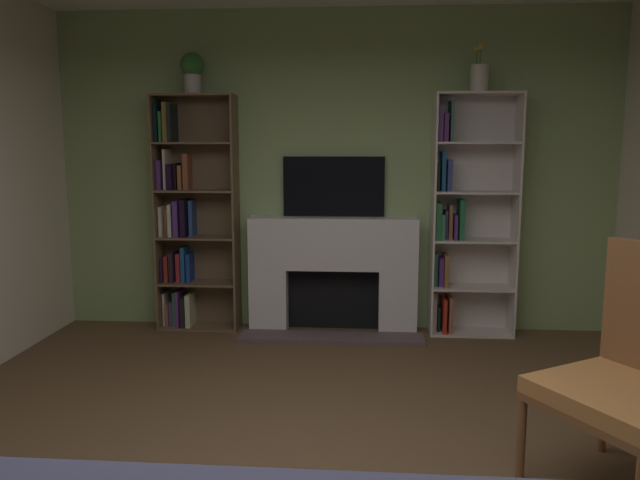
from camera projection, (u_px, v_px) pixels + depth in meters
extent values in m
cube|color=#96AF71|center=(334.00, 172.00, 5.47)|extent=(5.09, 0.06, 2.84)
cube|color=white|center=(269.00, 298.00, 5.52)|extent=(0.34, 0.26, 0.56)
cube|color=white|center=(397.00, 301.00, 5.44)|extent=(0.34, 0.26, 0.56)
cube|color=white|center=(333.00, 243.00, 5.40)|extent=(1.49, 0.26, 0.46)
cube|color=black|center=(333.00, 297.00, 5.57)|extent=(0.82, 0.08, 0.56)
cube|color=#5E494F|center=(331.00, 337.00, 5.24)|extent=(1.59, 0.30, 0.03)
cube|color=black|center=(334.00, 186.00, 5.43)|extent=(0.90, 0.06, 0.53)
cube|color=brown|center=(158.00, 214.00, 5.46)|extent=(0.02, 0.28, 2.10)
cube|color=brown|center=(236.00, 214.00, 5.41)|extent=(0.02, 0.28, 2.10)
cube|color=brown|center=(201.00, 213.00, 5.57)|extent=(0.72, 0.02, 2.10)
cube|color=brown|center=(200.00, 326.00, 5.59)|extent=(0.69, 0.28, 0.02)
cube|color=beige|center=(167.00, 308.00, 5.62)|extent=(0.02, 0.18, 0.30)
cube|color=brown|center=(170.00, 313.00, 5.62)|extent=(0.03, 0.19, 0.22)
cube|color=#4A3073|center=(174.00, 312.00, 5.62)|extent=(0.03, 0.19, 0.22)
cube|color=#297248|center=(177.00, 308.00, 5.61)|extent=(0.02, 0.20, 0.32)
cube|color=#602E74|center=(180.00, 307.00, 5.59)|extent=(0.03, 0.22, 0.33)
cube|color=black|center=(185.00, 310.00, 5.59)|extent=(0.04, 0.23, 0.28)
cube|color=beige|center=(191.00, 309.00, 5.59)|extent=(0.04, 0.22, 0.30)
cube|color=brown|center=(199.00, 283.00, 5.53)|extent=(0.69, 0.28, 0.02)
cube|color=black|center=(164.00, 269.00, 5.55)|extent=(0.02, 0.21, 0.22)
cube|color=#A42C1A|center=(168.00, 268.00, 5.57)|extent=(0.03, 0.18, 0.23)
cube|color=black|center=(174.00, 266.00, 5.55)|extent=(0.04, 0.20, 0.27)
cube|color=#B0262E|center=(180.00, 267.00, 5.56)|extent=(0.04, 0.17, 0.26)
cube|color=#175487|center=(185.00, 264.00, 5.55)|extent=(0.03, 0.18, 0.32)
cube|color=navy|center=(190.00, 267.00, 5.55)|extent=(0.03, 0.17, 0.26)
cube|color=brown|center=(198.00, 237.00, 5.47)|extent=(0.69, 0.28, 0.02)
cube|color=beige|center=(163.00, 221.00, 5.49)|extent=(0.03, 0.20, 0.27)
cube|color=#915E39|center=(168.00, 222.00, 5.51)|extent=(0.03, 0.16, 0.25)
cube|color=beige|center=(173.00, 220.00, 5.47)|extent=(0.03, 0.22, 0.29)
cube|color=#532E81|center=(179.00, 218.00, 5.47)|extent=(0.04, 0.22, 0.32)
cube|color=black|center=(185.00, 218.00, 5.46)|extent=(0.04, 0.22, 0.33)
cube|color=#2C4A88|center=(193.00, 218.00, 5.49)|extent=(0.03, 0.16, 0.32)
cube|color=brown|center=(196.00, 191.00, 5.41)|extent=(0.69, 0.28, 0.02)
cube|color=#532A75|center=(162.00, 175.00, 5.43)|extent=(0.04, 0.21, 0.26)
cube|color=beige|center=(167.00, 169.00, 5.42)|extent=(0.02, 0.19, 0.36)
cube|color=black|center=(172.00, 177.00, 5.42)|extent=(0.04, 0.21, 0.23)
cube|color=black|center=(177.00, 176.00, 5.44)|extent=(0.02, 0.16, 0.24)
cube|color=#955C34|center=(182.00, 177.00, 5.44)|extent=(0.03, 0.17, 0.22)
cube|color=brown|center=(187.00, 172.00, 5.43)|extent=(0.04, 0.17, 0.32)
cube|color=brown|center=(195.00, 143.00, 5.34)|extent=(0.69, 0.28, 0.02)
cube|color=black|center=(159.00, 122.00, 5.35)|extent=(0.02, 0.22, 0.35)
cube|color=#31813D|center=(163.00, 127.00, 5.37)|extent=(0.02, 0.19, 0.26)
cube|color=olive|center=(168.00, 123.00, 5.36)|extent=(0.04, 0.20, 0.34)
cube|color=black|center=(172.00, 123.00, 5.34)|extent=(0.03, 0.23, 0.33)
cube|color=brown|center=(193.00, 95.00, 5.28)|extent=(0.69, 0.28, 0.02)
cube|color=silver|center=(433.00, 216.00, 5.28)|extent=(0.02, 0.30, 2.10)
cube|color=silver|center=(515.00, 217.00, 5.24)|extent=(0.02, 0.30, 2.10)
cube|color=silver|center=(471.00, 215.00, 5.40)|extent=(0.72, 0.02, 2.10)
cube|color=silver|center=(469.00, 332.00, 5.41)|extent=(0.69, 0.30, 0.02)
cube|color=beige|center=(434.00, 310.00, 5.45)|extent=(0.04, 0.18, 0.35)
cube|color=black|center=(438.00, 318.00, 5.46)|extent=(0.02, 0.18, 0.22)
cube|color=#B0291C|center=(443.00, 314.00, 5.41)|extent=(0.03, 0.25, 0.30)
cube|color=#9A533D|center=(449.00, 314.00, 5.41)|extent=(0.03, 0.25, 0.31)
cube|color=silver|center=(471.00, 287.00, 5.35)|extent=(0.69, 0.30, 0.02)
cube|color=#2F6F51|center=(435.00, 269.00, 5.40)|extent=(0.04, 0.18, 0.29)
cube|color=#592A80|center=(440.00, 271.00, 5.39)|extent=(0.04, 0.20, 0.25)
cube|color=brown|center=(445.00, 270.00, 5.36)|extent=(0.04, 0.23, 0.29)
cube|color=silver|center=(473.00, 240.00, 5.29)|extent=(0.69, 0.30, 0.02)
cube|color=#2A673B|center=(437.00, 221.00, 5.30)|extent=(0.04, 0.24, 0.32)
cube|color=#2F7A49|center=(442.00, 226.00, 5.31)|extent=(0.03, 0.22, 0.22)
cube|color=#4A3463|center=(445.00, 224.00, 5.33)|extent=(0.02, 0.17, 0.25)
cube|color=brown|center=(450.00, 222.00, 5.32)|extent=(0.03, 0.19, 0.30)
cube|color=#4E2971|center=(454.00, 227.00, 5.30)|extent=(0.03, 0.23, 0.22)
cube|color=#21673E|center=(461.00, 219.00, 5.29)|extent=(0.04, 0.22, 0.35)
cube|color=silver|center=(475.00, 192.00, 5.23)|extent=(0.69, 0.30, 0.02)
cube|color=black|center=(437.00, 177.00, 5.26)|extent=(0.02, 0.22, 0.23)
cube|color=#1B4F80|center=(443.00, 171.00, 5.26)|extent=(0.03, 0.19, 0.34)
cube|color=#35417E|center=(449.00, 175.00, 5.26)|extent=(0.04, 0.18, 0.27)
cube|color=silver|center=(477.00, 143.00, 5.17)|extent=(0.69, 0.30, 0.02)
cube|color=#5E356B|center=(440.00, 124.00, 5.18)|extent=(0.04, 0.23, 0.30)
cube|color=#542963|center=(445.00, 128.00, 5.18)|extent=(0.04, 0.24, 0.23)
cube|color=#396356|center=(451.00, 121.00, 5.17)|extent=(0.02, 0.24, 0.35)
cube|color=silver|center=(479.00, 94.00, 5.10)|extent=(0.69, 0.30, 0.02)
cylinder|color=beige|center=(193.00, 85.00, 5.26)|extent=(0.14, 0.14, 0.17)
sphere|color=#337132|center=(192.00, 65.00, 5.24)|extent=(0.21, 0.21, 0.21)
cylinder|color=beige|center=(479.00, 79.00, 5.09)|extent=(0.15, 0.15, 0.22)
cylinder|color=#4C7F3F|center=(477.00, 57.00, 5.09)|extent=(0.01, 0.01, 0.14)
sphere|color=#DBC14A|center=(477.00, 49.00, 5.08)|extent=(0.04, 0.04, 0.04)
cylinder|color=#4C7F3F|center=(480.00, 55.00, 5.06)|extent=(0.01, 0.01, 0.16)
sphere|color=#DBC14A|center=(481.00, 45.00, 5.05)|extent=(0.05, 0.05, 0.05)
cylinder|color=#4C7F3F|center=(481.00, 56.00, 5.05)|extent=(0.01, 0.01, 0.15)
sphere|color=#DBC14A|center=(481.00, 46.00, 5.04)|extent=(0.05, 0.05, 0.05)
cylinder|color=brown|center=(604.00, 411.00, 3.27)|extent=(0.04, 0.04, 0.46)
cylinder|color=brown|center=(521.00, 436.00, 2.99)|extent=(0.04, 0.04, 0.46)
cube|color=#BF7B40|center=(623.00, 395.00, 2.82)|extent=(0.91, 0.91, 0.08)
cube|color=brown|center=(622.00, 408.00, 2.82)|extent=(0.91, 0.91, 0.04)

